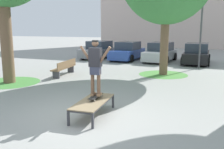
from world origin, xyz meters
The scene contains 12 objects.
ground_plane centered at (0.00, 0.00, 0.00)m, with size 120.00×120.00×0.00m, color #999993.
skate_box centered at (0.29, 0.17, 0.41)m, with size 0.93×1.96×0.46m.
skateboard centered at (0.27, 0.41, 0.54)m, with size 0.26×0.81×0.09m.
skater centered at (0.27, 0.41, 1.53)m, with size 1.00×0.30×1.69m.
grass_patch_near_left centered at (-5.55, 2.82, 0.00)m, with size 2.87×2.87×0.01m, color #47893D.
grass_patch_mid_back centered at (0.94, 7.76, 0.00)m, with size 2.74×2.74×0.01m, color #519342.
car_grey centered at (-5.81, 13.52, 0.69)m, with size 2.16×4.32×1.50m.
car_blue centered at (-3.09, 13.33, 0.69)m, with size 2.08×4.28×1.50m.
car_silver centered at (-0.38, 13.36, 0.69)m, with size 2.18×4.33×1.50m.
car_black centered at (2.33, 13.30, 0.69)m, with size 1.95×4.22×1.50m.
park_bench centered at (-4.10, 5.44, 0.45)m, with size 0.79×2.44×0.83m.
light_post centered at (2.66, 10.91, 3.83)m, with size 0.36×0.36×5.83m.
Camera 1 is at (3.53, -6.22, 2.58)m, focal length 39.97 mm.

